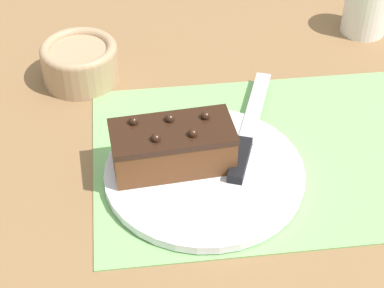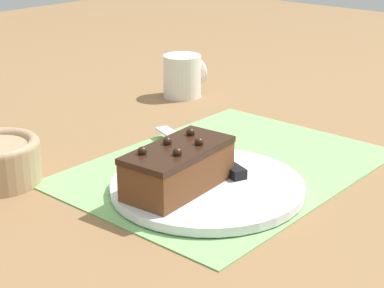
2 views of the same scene
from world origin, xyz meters
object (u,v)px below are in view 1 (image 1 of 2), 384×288
object	(u,v)px
cake_plate	(204,173)
chocolate_cake	(173,146)
coffee_mug	(368,9)
serving_knife	(246,141)
small_bowl	(80,61)

from	to	relation	value
cake_plate	chocolate_cake	xyz separation A→B (m)	(-0.04, 0.02, 0.04)
cake_plate	coffee_mug	world-z (taller)	coffee_mug
serving_knife	small_bowl	xyz separation A→B (m)	(-0.22, 0.20, 0.01)
chocolate_cake	small_bowl	bearing A→B (deg)	118.12
chocolate_cake	serving_knife	size ratio (longest dim) A/B	0.68
serving_knife	cake_plate	bearing A→B (deg)	-124.01
cake_plate	chocolate_cake	distance (m)	0.06
chocolate_cake	coffee_mug	distance (m)	0.48
cake_plate	small_bowl	bearing A→B (deg)	123.33
chocolate_cake	serving_knife	world-z (taller)	chocolate_cake
cake_plate	chocolate_cake	size ratio (longest dim) A/B	1.61
cake_plate	serving_knife	xyz separation A→B (m)	(0.06, 0.04, 0.01)
serving_knife	small_bowl	bearing A→B (deg)	158.50
cake_plate	serving_knife	distance (m)	0.08
serving_knife	small_bowl	world-z (taller)	small_bowl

